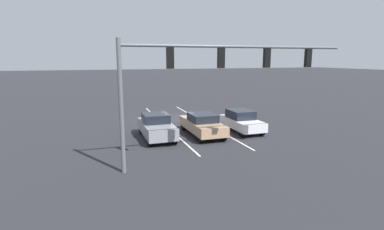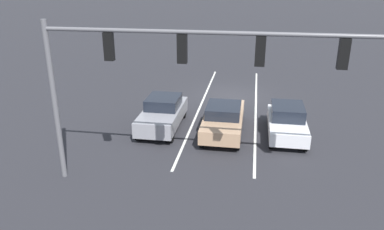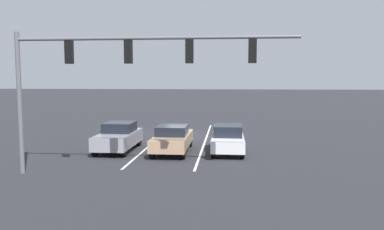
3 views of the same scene
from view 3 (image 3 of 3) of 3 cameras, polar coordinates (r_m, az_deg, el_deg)
name	(u,v)px [view 3 (image 3 of 3)]	position (r m, az deg, el deg)	size (l,w,h in m)	color
ground_plane	(184,135)	(27.08, -1.17, -3.12)	(240.00, 240.00, 0.00)	#28282D
lane_stripe_left_divider	(205,141)	(24.74, 2.03, -3.94)	(0.12, 16.46, 0.01)	silver
lane_stripe_center_divider	(156,140)	(25.15, -5.49, -3.81)	(0.12, 16.46, 0.01)	silver
car_tan_midlane_front	(173,138)	(20.89, -2.99, -3.59)	(1.85, 4.76, 1.49)	tan
car_white_leftlane_front	(228,139)	(20.83, 5.47, -3.64)	(1.74, 4.06, 1.51)	silver
car_gray_rightlane_front	(119,137)	(21.72, -11.11, -3.27)	(1.82, 4.35, 1.59)	gray
traffic_signal_gantry	(116,64)	(15.84, -11.54, 7.67)	(11.75, 0.37, 6.03)	slate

